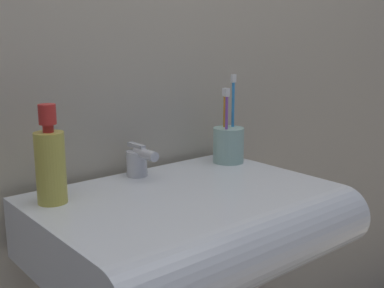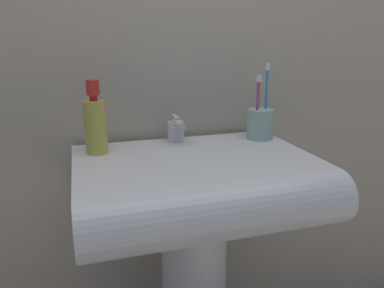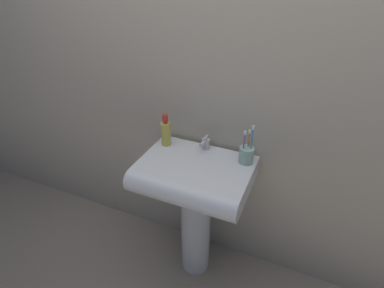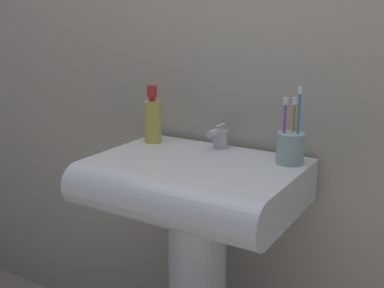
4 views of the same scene
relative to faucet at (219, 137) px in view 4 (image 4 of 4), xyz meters
name	(u,v)px [view 4 (image 4 of 4)]	position (x,y,z in m)	size (l,w,h in m)	color
wall_back	(237,23)	(0.01, 0.09, 0.34)	(5.00, 0.05, 2.40)	#B7AD99
sink_basin	(189,185)	(0.01, -0.19, -0.10)	(0.59, 0.44, 0.12)	white
faucet	(219,137)	(0.00, 0.00, 0.00)	(0.05, 0.10, 0.07)	silver
toothbrush_cup	(291,147)	(0.24, -0.04, 0.01)	(0.08, 0.08, 0.22)	#99BFB2
soap_bottle	(153,119)	(-0.22, -0.04, 0.04)	(0.06, 0.06, 0.19)	gold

